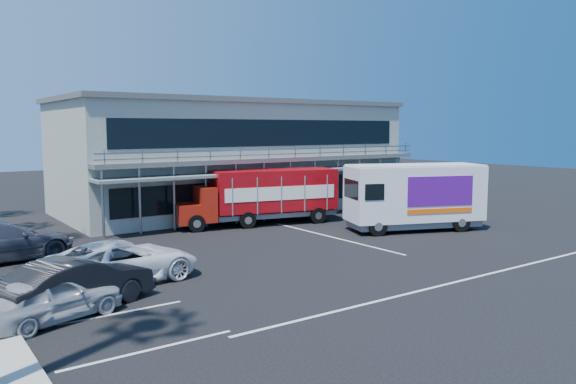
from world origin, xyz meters
TOP-DOWN VIEW (x-y plane):
  - ground at (0.00, 0.00)m, footprint 120.00×120.00m
  - building at (3.00, 14.94)m, footprint 22.40×12.00m
  - red_truck at (1.30, 8.27)m, footprint 9.50×4.08m
  - white_van at (6.90, 2.00)m, footprint 7.67×4.90m
  - parked_car_a at (-12.50, -2.00)m, footprint 4.33×2.74m
  - parked_car_b at (-11.63, -1.34)m, footprint 5.13×3.33m
  - parked_car_c at (-9.50, 0.80)m, footprint 5.83×3.31m
  - parked_car_d at (-12.50, 6.83)m, footprint 6.02×3.14m

SIDE VIEW (x-z plane):
  - ground at x=0.00m, z-range 0.00..0.00m
  - parked_car_a at x=-12.50m, z-range 0.00..1.37m
  - parked_car_c at x=-9.50m, z-range 0.00..1.54m
  - parked_car_b at x=-11.63m, z-range 0.00..1.60m
  - parked_car_d at x=-12.50m, z-range 0.00..1.67m
  - red_truck at x=1.30m, z-range 0.15..3.27m
  - white_van at x=6.90m, z-range 0.11..3.66m
  - building at x=3.00m, z-range 0.01..7.31m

